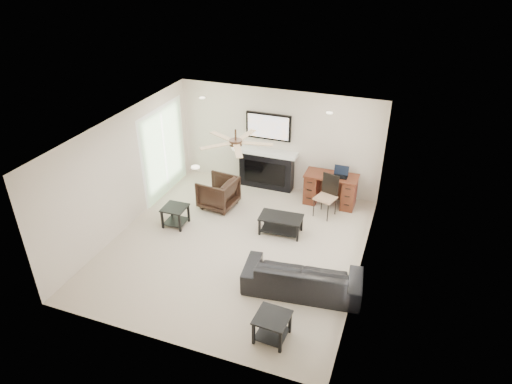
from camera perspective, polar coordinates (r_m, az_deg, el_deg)
room_shell at (r=8.57m, az=-1.37°, el=2.51°), size 5.50×5.54×2.52m
sofa at (r=8.23m, az=5.83°, el=-10.46°), size 2.16×1.05×0.61m
armchair at (r=10.60m, az=-4.76°, el=-0.08°), size 0.87×0.85×0.72m
coffee_table at (r=9.72m, az=3.12°, el=-4.10°), size 0.93×0.55×0.40m
end_table_near at (r=7.43m, az=2.02°, el=-16.54°), size 0.55×0.55×0.45m
end_table_left at (r=10.10m, az=-10.03°, el=-2.97°), size 0.51×0.51×0.45m
fireplace_unit at (r=11.14m, az=1.32°, el=4.98°), size 1.52×0.34×1.91m
desk at (r=10.79m, az=9.28°, el=0.31°), size 1.22×0.56×0.76m
desk_chair at (r=10.27m, az=8.69°, el=-0.58°), size 0.53×0.54×0.97m
laptop at (r=10.52m, az=10.53°, el=2.43°), size 0.33×0.24×0.23m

